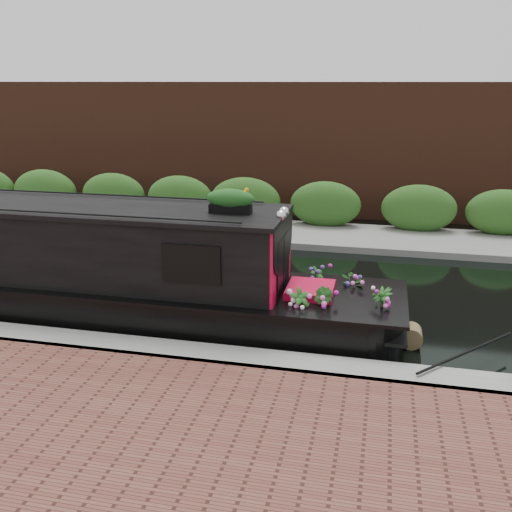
# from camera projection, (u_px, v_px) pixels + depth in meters

# --- Properties ---
(ground) EXTENTS (80.00, 80.00, 0.00)m
(ground) POSITION_uv_depth(u_px,v_px,m) (196.00, 286.00, 11.70)
(ground) COLOR black
(ground) RESTS_ON ground
(near_bank_coping) EXTENTS (40.00, 0.60, 0.50)m
(near_bank_coping) POSITION_uv_depth(u_px,v_px,m) (126.00, 359.00, 8.62)
(near_bank_coping) COLOR gray
(near_bank_coping) RESTS_ON ground
(far_bank_path) EXTENTS (40.00, 2.40, 0.34)m
(far_bank_path) POSITION_uv_depth(u_px,v_px,m) (245.00, 234.00, 15.62)
(far_bank_path) COLOR slate
(far_bank_path) RESTS_ON ground
(far_hedge) EXTENTS (40.00, 1.10, 2.80)m
(far_hedge) POSITION_uv_depth(u_px,v_px,m) (252.00, 226.00, 16.45)
(far_hedge) COLOR #2A571D
(far_hedge) RESTS_ON ground
(far_brick_wall) EXTENTS (40.00, 1.00, 8.00)m
(far_brick_wall) POSITION_uv_depth(u_px,v_px,m) (267.00, 211.00, 18.41)
(far_brick_wall) COLOR #4F281A
(far_brick_wall) RESTS_ON ground
(narrowboat) EXTENTS (11.10, 1.95, 2.61)m
(narrowboat) POSITION_uv_depth(u_px,v_px,m) (69.00, 273.00, 10.06)
(narrowboat) COLOR black
(narrowboat) RESTS_ON ground
(rope_fender) EXTENTS (0.35, 0.35, 0.35)m
(rope_fender) POSITION_uv_depth(u_px,v_px,m) (411.00, 336.00, 8.99)
(rope_fender) COLOR brown
(rope_fender) RESTS_ON ground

